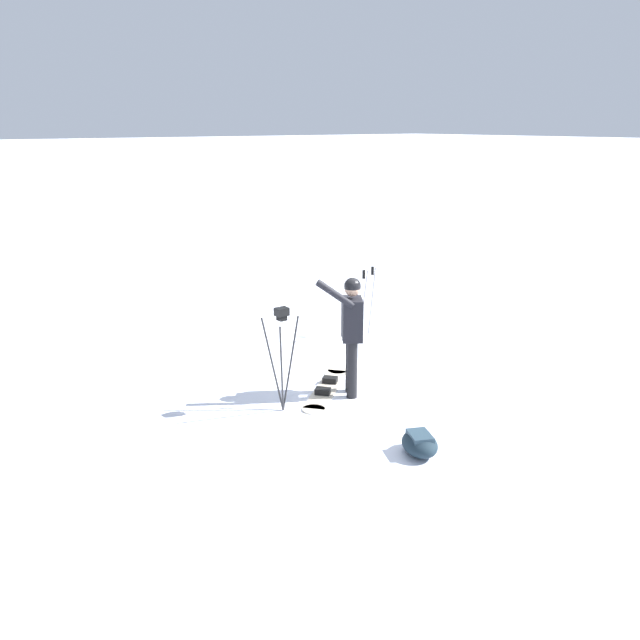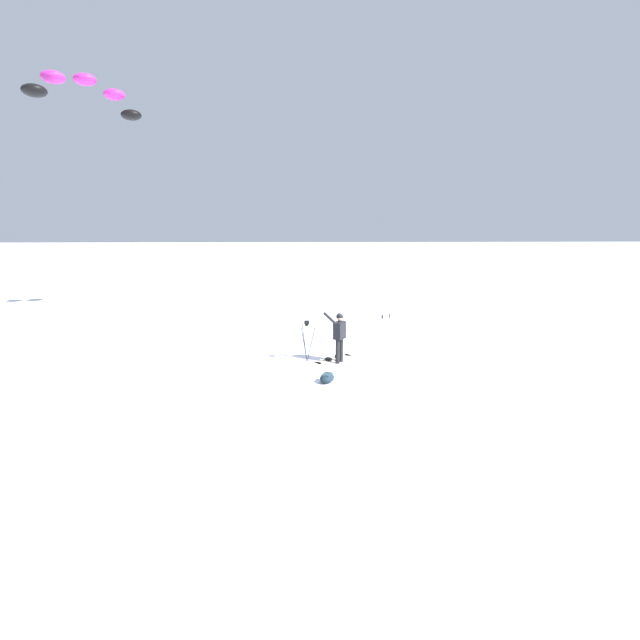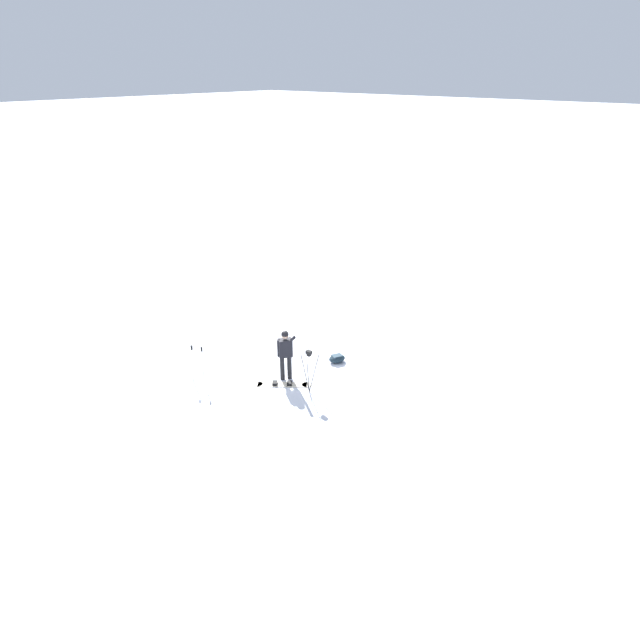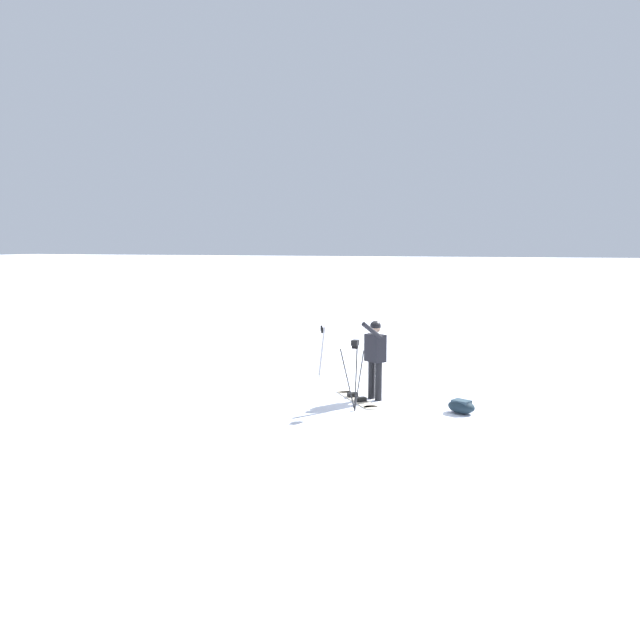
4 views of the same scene
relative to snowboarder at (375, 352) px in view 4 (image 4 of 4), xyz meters
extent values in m
plane|color=white|center=(0.30, 0.59, -0.98)|extent=(300.00, 300.00, 0.00)
cylinder|color=black|center=(0.10, -0.06, -0.58)|extent=(0.14, 0.14, 0.78)
cylinder|color=black|center=(-0.08, 0.07, -0.58)|extent=(0.14, 0.14, 0.78)
cube|color=black|center=(0.01, 0.01, 0.08)|extent=(0.48, 0.44, 0.55)
sphere|color=tan|center=(0.01, 0.01, 0.50)|extent=(0.21, 0.21, 0.21)
sphere|color=black|center=(0.01, 0.01, 0.53)|extent=(0.22, 0.22, 0.22)
cylinder|color=black|center=(0.02, -0.29, 0.47)|extent=(0.36, 0.47, 0.39)
cylinder|color=black|center=(-0.15, 0.14, 0.08)|extent=(0.09, 0.09, 0.55)
cube|color=beige|center=(-0.33, -0.15, -0.97)|extent=(1.16, 1.33, 0.02)
cylinder|color=beige|center=(0.13, -0.72, -0.97)|extent=(0.30, 0.30, 0.02)
cylinder|color=beige|center=(-0.80, 0.42, -0.97)|extent=(0.30, 0.30, 0.02)
cube|color=black|center=(-0.19, -0.32, -0.92)|extent=(0.24, 0.23, 0.08)
cube|color=black|center=(-0.47, 0.02, -0.92)|extent=(0.24, 0.23, 0.08)
ellipsoid|color=#192833|center=(1.82, -0.52, -0.85)|extent=(0.65, 0.57, 0.25)
cube|color=#263A47|center=(1.82, -0.52, -0.77)|extent=(0.39, 0.34, 0.08)
cylinder|color=#262628|center=(-0.13, -0.89, -0.38)|extent=(0.07, 0.31, 1.20)
cylinder|color=#262628|center=(-0.23, -1.10, -0.38)|extent=(0.28, 0.17, 1.20)
cylinder|color=#262628|center=(0.00, -1.12, -0.38)|extent=(0.25, 0.21, 1.20)
cube|color=black|center=(-0.11, -1.03, 0.25)|extent=(0.10, 0.10, 0.06)
cube|color=black|center=(-0.11, -1.03, 0.33)|extent=(0.12, 0.16, 0.10)
cylinder|color=gray|center=(-1.75, 1.72, -0.38)|extent=(0.14, 0.10, 1.20)
cylinder|color=black|center=(-1.75, 1.72, 0.16)|extent=(0.05, 0.05, 0.14)
cylinder|color=gray|center=(-1.87, 2.03, -0.38)|extent=(0.16, 0.04, 1.20)
cylinder|color=black|center=(-1.87, 2.03, 0.16)|extent=(0.05, 0.05, 0.14)
camera|label=1|loc=(6.69, -5.63, 2.58)|focal=38.85mm
camera|label=2|loc=(13.15, -1.36, 3.17)|focal=24.03mm
camera|label=3|loc=(-10.46, -10.24, 7.71)|focal=31.20mm
camera|label=4|loc=(3.45, -12.85, 2.17)|focal=37.35mm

